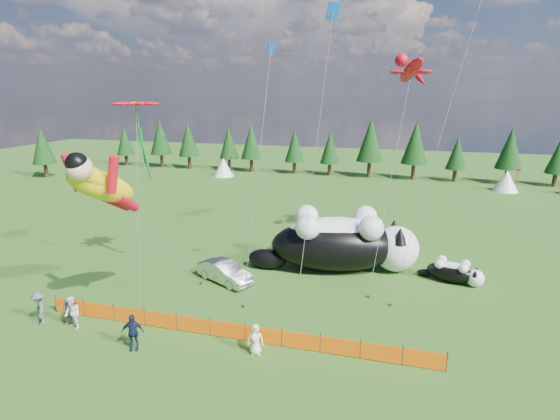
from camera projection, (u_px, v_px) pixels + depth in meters
name	position (u px, v px, depth m)	size (l,w,h in m)	color
ground	(247.00, 312.00, 26.15)	(160.00, 160.00, 0.00)	#15370A
safety_fence	(228.00, 330.00, 23.23)	(22.06, 0.06, 1.10)	#262626
tree_line	(345.00, 150.00, 66.97)	(90.00, 4.00, 8.00)	black
festival_tents	(419.00, 177.00, 60.19)	(50.00, 3.20, 2.80)	white
cat_large	(343.00, 242.00, 31.88)	(12.42, 6.42, 4.54)	black
cat_small	(454.00, 272.00, 30.08)	(4.36, 2.41, 1.60)	black
car	(225.00, 272.00, 30.15)	(1.52, 4.37, 1.44)	silver
spectator_a	(68.00, 312.00, 24.55)	(0.58, 0.38, 1.60)	#505054
spectator_b	(72.00, 313.00, 24.05)	(0.93, 0.55, 1.92)	white
spectator_c	(133.00, 332.00, 22.10)	(1.15, 0.59, 1.96)	#131E35
spectator_d	(39.00, 308.00, 24.61)	(1.24, 0.64, 1.92)	#505054
spectator_e	(255.00, 339.00, 21.78)	(0.80, 0.52, 1.63)	white
superhero_kite	(102.00, 186.00, 23.33)	(5.59, 8.63, 11.28)	#D8C30B
gecko_kite	(411.00, 71.00, 31.98)	(4.56, 12.22, 16.70)	red
flower_kite	(136.00, 106.00, 27.40)	(3.95, 6.58, 13.10)	red
diamond_kite_a	(270.00, 62.00, 29.05)	(0.81, 7.50, 16.93)	blue
diamond_kite_c	(332.00, 25.00, 21.13)	(1.83, 3.29, 17.36)	blue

